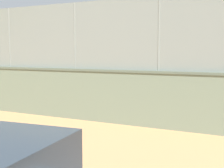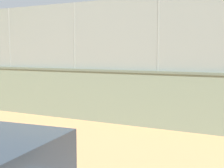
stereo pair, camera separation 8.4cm
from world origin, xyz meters
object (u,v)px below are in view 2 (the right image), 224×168
Objects in this scene: sports_ball at (71,105)px; spare_ball_by_wall at (126,115)px; player_near_wall_returning at (109,86)px; player_foreground_swinging at (194,85)px.

spare_ball_by_wall is at bearing 165.22° from sports_ball.
spare_ball_by_wall is (-3.17, 0.84, -0.00)m from sports_ball.
player_near_wall_returning reaches higher than sports_ball.
player_foreground_swinging is 15.14× the size of spare_ball_by_wall.
sports_ball is 3.28m from spare_ball_by_wall.
sports_ball is (4.77, 2.87, -0.87)m from player_foreground_swinging.
player_near_wall_returning is 3.88m from player_foreground_swinging.
player_near_wall_returning is 2.99m from spare_ball_by_wall.
spare_ball_by_wall is at bearing 66.70° from player_foreground_swinging.
player_near_wall_returning is 1.95m from sports_ball.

